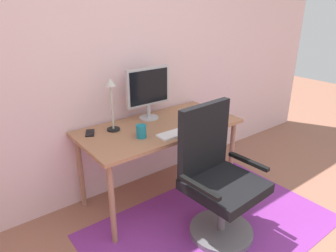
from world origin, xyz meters
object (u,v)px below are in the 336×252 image
(office_chair, at_px, (217,183))
(cell_phone, at_px, (90,133))
(monitor, at_px, (148,89))
(computer_mouse, at_px, (209,121))
(coffee_cup, at_px, (141,131))
(desk, at_px, (160,133))
(desk_lamp, at_px, (111,96))
(keyboard, at_px, (181,132))

(office_chair, bearing_deg, cell_phone, 122.43)
(monitor, relative_size, office_chair, 0.46)
(computer_mouse, relative_size, coffee_cup, 0.99)
(office_chair, bearing_deg, desk, 92.08)
(computer_mouse, xyz_separation_m, desk_lamp, (-0.77, 0.36, 0.28))
(desk, distance_m, monitor, 0.41)
(monitor, xyz_separation_m, office_chair, (0.04, -0.87, -0.56))
(monitor, height_order, desk_lamp, monitor)
(coffee_cup, distance_m, desk_lamp, 0.38)
(cell_phone, bearing_deg, desk, 6.51)
(desk_lamp, bearing_deg, keyboard, -43.30)
(keyboard, height_order, coffee_cup, coffee_cup)
(computer_mouse, relative_size, cell_phone, 0.74)
(keyboard, relative_size, desk_lamp, 0.96)
(coffee_cup, xyz_separation_m, cell_phone, (-0.29, 0.32, -0.05))
(keyboard, distance_m, office_chair, 0.51)
(coffee_cup, xyz_separation_m, desk_lamp, (-0.11, 0.27, 0.24))
(keyboard, distance_m, cell_phone, 0.75)
(monitor, height_order, office_chair, monitor)
(desk_lamp, xyz_separation_m, office_chair, (0.44, -0.81, -0.58))
(monitor, xyz_separation_m, coffee_cup, (-0.29, -0.33, -0.23))
(office_chair, bearing_deg, computer_mouse, 50.16)
(desk, relative_size, desk_lamp, 3.18)
(monitor, height_order, keyboard, monitor)
(desk, height_order, keyboard, keyboard)
(keyboard, xyz_separation_m, computer_mouse, (0.35, 0.03, 0.01))
(desk_lamp, height_order, office_chair, desk_lamp)
(desk, xyz_separation_m, keyboard, (0.04, -0.24, 0.08))
(monitor, relative_size, keyboard, 1.11)
(monitor, xyz_separation_m, cell_phone, (-0.59, -0.00, -0.28))
(monitor, bearing_deg, computer_mouse, -48.40)
(keyboard, height_order, desk_lamp, desk_lamp)
(monitor, bearing_deg, cell_phone, -179.92)
(office_chair, bearing_deg, keyboard, 89.07)
(monitor, bearing_deg, coffee_cup, -131.97)
(desk_lamp, bearing_deg, monitor, 7.71)
(keyboard, xyz_separation_m, desk_lamp, (-0.42, 0.39, 0.29))
(desk, distance_m, keyboard, 0.26)
(cell_phone, distance_m, desk_lamp, 0.35)
(monitor, relative_size, cell_phone, 3.40)
(office_chair, bearing_deg, desk_lamp, 114.80)
(computer_mouse, bearing_deg, monitor, 131.60)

